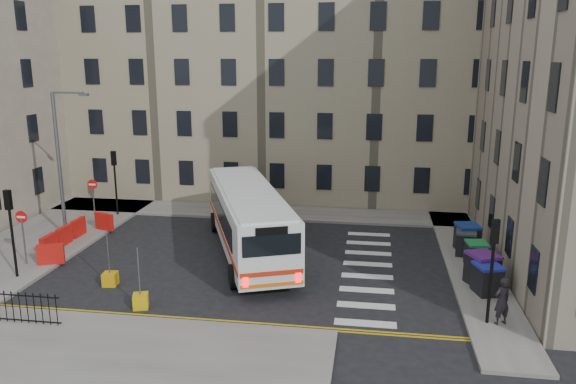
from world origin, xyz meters
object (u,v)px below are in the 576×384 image
(wheelie_bin_b, at_px, (482,269))
(bollard_chevron, at_px, (141,301))
(pedestrian, at_px, (502,301))
(bus, at_px, (248,217))
(wheelie_bin_e, at_px, (467,237))
(bollard_yellow, at_px, (110,279))
(wheelie_bin_d, at_px, (466,243))
(wheelie_bin_a, at_px, (487,279))
(wheelie_bin_c, at_px, (476,254))
(streetlamp, at_px, (59,163))

(wheelie_bin_b, distance_m, bollard_chevron, 14.80)
(pedestrian, bearing_deg, bus, -58.52)
(wheelie_bin_e, distance_m, bollard_yellow, 17.85)
(bollard_chevron, bearing_deg, wheelie_bin_d, 30.17)
(wheelie_bin_a, height_order, wheelie_bin_c, wheelie_bin_a)
(wheelie_bin_b, xyz_separation_m, pedestrian, (0.04, -3.79, 0.20))
(wheelie_bin_a, distance_m, bollard_chevron, 14.61)
(pedestrian, relative_size, bollard_chevron, 3.11)
(streetlamp, relative_size, bollard_chevron, 13.57)
(wheelie_bin_c, bearing_deg, wheelie_bin_d, 91.51)
(bollard_yellow, bearing_deg, pedestrian, -5.34)
(wheelie_bin_e, relative_size, bollard_yellow, 2.42)
(pedestrian, xyz_separation_m, bollard_chevron, (-14.20, -0.46, -0.78))
(bus, xyz_separation_m, wheelie_bin_a, (11.26, -3.75, -1.14))
(streetlamp, bearing_deg, wheelie_bin_d, 0.43)
(streetlamp, height_order, bollard_yellow, streetlamp)
(wheelie_bin_d, bearing_deg, bollard_chevron, -140.92)
(bus, xyz_separation_m, pedestrian, (11.24, -6.62, -0.86))
(bus, distance_m, bollard_chevron, 7.85)
(wheelie_bin_e, bearing_deg, wheelie_bin_d, -114.61)
(bus, distance_m, wheelie_bin_d, 11.20)
(wheelie_bin_c, bearing_deg, wheelie_bin_b, -101.10)
(bollard_yellow, xyz_separation_m, bollard_chevron, (2.29, -2.00, 0.00))
(wheelie_bin_e, bearing_deg, bollard_chevron, -158.44)
(wheelie_bin_a, distance_m, pedestrian, 2.88)
(wheelie_bin_c, xyz_separation_m, wheelie_bin_e, (-0.10, 2.20, 0.11))
(wheelie_bin_d, bearing_deg, bus, -165.53)
(streetlamp, xyz_separation_m, wheelie_bin_c, (22.17, -1.41, -3.58))
(wheelie_bin_e, bearing_deg, pedestrian, -100.23)
(wheelie_bin_c, bearing_deg, wheelie_bin_a, -99.24)
(wheelie_bin_d, height_order, bollard_chevron, wheelie_bin_d)
(wheelie_bin_d, distance_m, bollard_yellow, 17.47)
(wheelie_bin_d, bearing_deg, streetlamp, -170.66)
(wheelie_bin_a, relative_size, bollard_yellow, 2.36)
(wheelie_bin_e, bearing_deg, streetlamp, 171.86)
(streetlamp, height_order, pedestrian, streetlamp)
(streetlamp, height_order, wheelie_bin_b, streetlamp)
(streetlamp, xyz_separation_m, wheelie_bin_b, (22.03, -3.74, -3.45))
(wheelie_bin_d, bearing_deg, wheelie_bin_a, -79.07)
(streetlamp, xyz_separation_m, wheelie_bin_d, (21.91, 0.16, -3.55))
(streetlamp, distance_m, pedestrian, 23.54)
(wheelie_bin_b, bearing_deg, wheelie_bin_d, 67.37)
(wheelie_bin_c, relative_size, wheelie_bin_d, 0.94)
(wheelie_bin_c, xyz_separation_m, bollard_yellow, (-16.59, -4.58, -0.45))
(bus, bearing_deg, wheelie_bin_a, -40.03)
(wheelie_bin_d, distance_m, wheelie_bin_e, 0.65)
(bollard_yellow, bearing_deg, wheelie_bin_d, 20.66)
(wheelie_bin_d, xyz_separation_m, pedestrian, (0.15, -7.70, 0.30))
(wheelie_bin_b, bearing_deg, bus, 141.47)
(wheelie_bin_c, xyz_separation_m, wheelie_bin_d, (-0.26, 1.58, 0.03))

